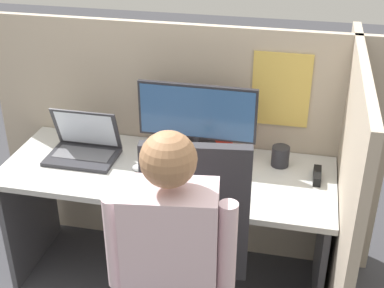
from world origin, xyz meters
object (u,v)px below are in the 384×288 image
object	(u,v)px
person	(165,272)
stapler	(317,176)
paper_box	(197,152)
coffee_mug	(280,156)
carrot_toy	(177,195)
monitor	(197,116)
laptop	(84,148)
office_chair	(182,282)

from	to	relation	value
person	stapler	bearing A→B (deg)	58.25
paper_box	coffee_mug	xyz separation A→B (m)	(0.43, 0.01, 0.02)
carrot_toy	coffee_mug	world-z (taller)	coffee_mug
paper_box	monitor	size ratio (longest dim) A/B	0.56
paper_box	laptop	bearing A→B (deg)	-168.25
paper_box	office_chair	distance (m)	0.80
laptop	coffee_mug	bearing A→B (deg)	7.46
coffee_mug	person	bearing A→B (deg)	-109.73
monitor	carrot_toy	size ratio (longest dim) A/B	3.70
paper_box	carrot_toy	bearing A→B (deg)	-90.50
office_chair	person	xyz separation A→B (m)	(-0.02, -0.17, 0.19)
carrot_toy	office_chair	size ratio (longest dim) A/B	0.15
person	carrot_toy	bearing A→B (deg)	99.30
paper_box	office_chair	size ratio (longest dim) A/B	0.30
person	coffee_mug	distance (m)	1.01
paper_box	monitor	bearing A→B (deg)	90.00
monitor	carrot_toy	distance (m)	0.46
stapler	office_chair	bearing A→B (deg)	-126.33
monitor	person	size ratio (longest dim) A/B	0.47
coffee_mug	monitor	bearing A→B (deg)	-178.80
carrot_toy	coffee_mug	bearing A→B (deg)	43.62
office_chair	laptop	bearing A→B (deg)	136.11
office_chair	person	distance (m)	0.25
carrot_toy	person	distance (m)	0.55
person	office_chair	bearing A→B (deg)	82.00
paper_box	stapler	bearing A→B (deg)	-8.27
laptop	coffee_mug	distance (m)	1.01
monitor	person	bearing A→B (deg)	-84.83
coffee_mug	laptop	bearing A→B (deg)	-172.54
paper_box	coffee_mug	size ratio (longest dim) A/B	3.27
stapler	coffee_mug	bearing A→B (deg)	151.50
office_chair	person	world-z (taller)	person
coffee_mug	office_chair	bearing A→B (deg)	-112.04
person	coffee_mug	world-z (taller)	person
monitor	stapler	size ratio (longest dim) A/B	4.32
monitor	office_chair	xyz separation A→B (m)	(0.11, -0.78, -0.37)
laptop	monitor	bearing A→B (deg)	12.02
carrot_toy	office_chair	distance (m)	0.42
laptop	carrot_toy	world-z (taller)	laptop
laptop	office_chair	bearing A→B (deg)	-43.89
stapler	person	distance (m)	1.00
office_chair	stapler	bearing A→B (deg)	53.67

